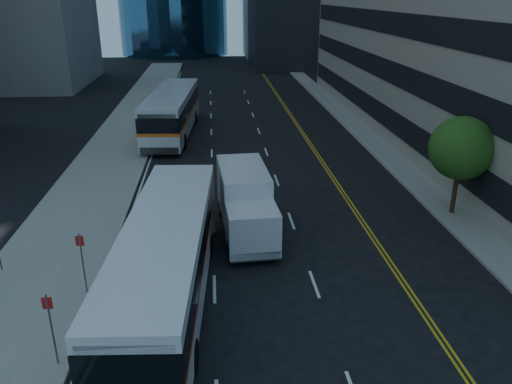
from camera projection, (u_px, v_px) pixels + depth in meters
The scene contains 7 objects.
ground at pixel (312, 314), 18.12m from camera, with size 160.00×160.00×0.00m, color black.
sidewalk_west at pixel (125, 136), 40.35m from camera, with size 5.00×90.00×0.15m, color gray.
sidewalk_east at pixel (360, 131), 41.95m from camera, with size 2.00×90.00×0.15m, color gray.
street_tree at pixel (462, 148), 24.90m from camera, with size 3.20×3.20×5.10m.
bus_front at pixel (166, 259), 18.27m from camera, with size 3.64×12.89×3.28m.
bus_rear at pixel (172, 111), 40.51m from camera, with size 4.01×13.75×3.50m.
box_truck at pixel (246, 202), 23.63m from camera, with size 2.59×6.56×3.08m.
Camera 1 is at (-3.35, -14.93, 10.86)m, focal length 35.00 mm.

